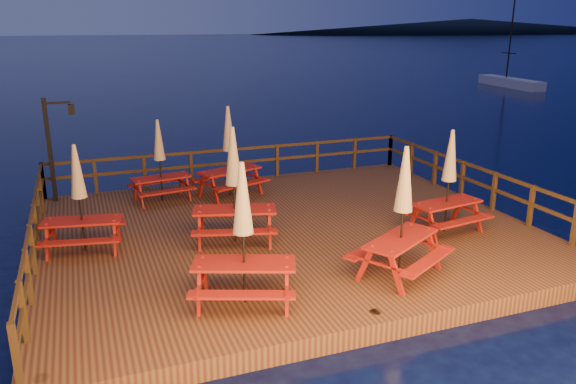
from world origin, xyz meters
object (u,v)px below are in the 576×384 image
at_px(sailboat, 510,83).
at_px(picnic_table_1, 234,184).
at_px(lamp_post, 55,140).
at_px(picnic_table_0, 243,232).
at_px(picnic_table_2, 229,150).

height_order(sailboat, picnic_table_1, sailboat).
bearing_deg(lamp_post, sailboat, 31.66).
relative_size(lamp_post, picnic_table_0, 1.11).
distance_m(lamp_post, sailboat, 42.60).
distance_m(lamp_post, picnic_table_2, 4.97).
relative_size(picnic_table_0, picnic_table_1, 0.98).
xyz_separation_m(picnic_table_1, picnic_table_2, (0.86, 3.68, -0.04)).
relative_size(picnic_table_1, picnic_table_2, 1.03).
bearing_deg(picnic_table_1, picnic_table_2, 92.98).
xyz_separation_m(lamp_post, picnic_table_2, (4.78, -1.29, -0.39)).
height_order(sailboat, picnic_table_0, sailboat).
bearing_deg(picnic_table_1, sailboat, 56.38).
distance_m(sailboat, picnic_table_0, 44.80).
relative_size(lamp_post, picnic_table_1, 1.08).
relative_size(sailboat, picnic_table_0, 4.22).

